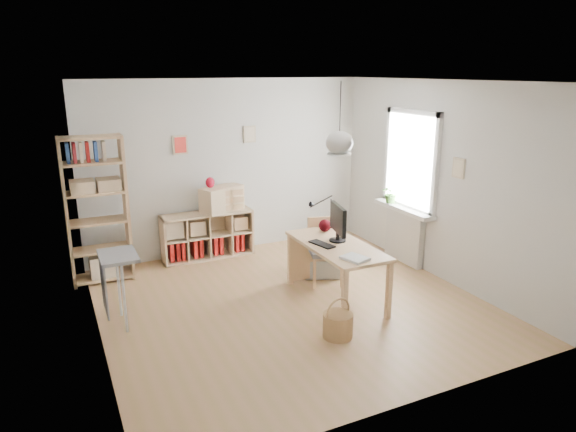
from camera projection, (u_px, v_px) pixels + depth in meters
name	position (u px, v px, depth m)	size (l,w,h in m)	color
ground	(291.00, 303.00, 6.43)	(4.50, 4.50, 0.00)	#A87B54
room_shell	(339.00, 143.00, 5.98)	(4.50, 4.50, 4.50)	silver
window_unit	(411.00, 161.00, 7.44)	(0.07, 1.16, 1.46)	white
radiator	(404.00, 236.00, 7.75)	(0.10, 0.80, 0.80)	silver
windowsill	(403.00, 209.00, 7.61)	(0.22, 1.20, 0.06)	white
desk	(336.00, 251.00, 6.35)	(0.70, 1.50, 0.75)	#E2AF82
cube_shelf	(206.00, 238.00, 7.96)	(1.40, 0.38, 0.72)	#D0AF89
tall_bookshelf	(96.00, 204.00, 6.86)	(0.80, 0.38, 2.00)	#E2AF82
side_table	(113.00, 270.00, 5.71)	(0.40, 0.55, 0.85)	gray
chair	(325.00, 246.00, 6.98)	(0.54, 0.54, 0.89)	gray
wicker_basket	(338.00, 324.00, 5.59)	(0.33, 0.33, 0.46)	olive
storage_chest	(323.00, 262.00, 7.32)	(0.71, 0.75, 0.55)	silver
monitor	(338.00, 221.00, 6.37)	(0.21, 0.53, 0.46)	black
keyboard	(322.00, 244.00, 6.29)	(0.13, 0.36, 0.02)	black
task_lamp	(320.00, 210.00, 6.77)	(0.40, 0.15, 0.43)	black
yarn_ball	(325.00, 225.00, 6.80)	(0.16, 0.16, 0.16)	#4E0A0D
paper_tray	(355.00, 258.00, 5.81)	(0.23, 0.28, 0.03)	white
drawer_chest	(222.00, 199.00, 7.87)	(0.67, 0.31, 0.38)	#D0AF89
red_vase	(210.00, 182.00, 7.72)	(0.14, 0.14, 0.16)	maroon
potted_plant	(391.00, 193.00, 7.81)	(0.27, 0.23, 0.30)	#3C702A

